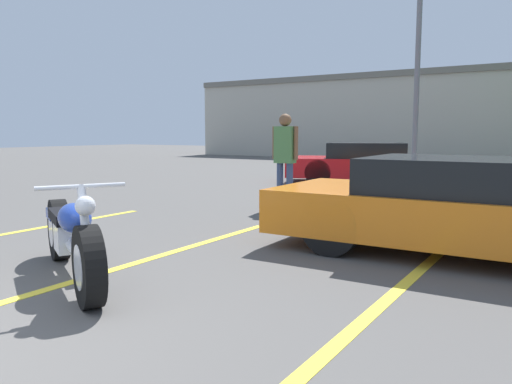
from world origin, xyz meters
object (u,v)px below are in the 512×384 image
(parked_car_left_row, at_px, (371,163))
(light_pole, at_px, (421,46))
(show_car_hood_open, at_px, (482,208))
(spectator_by_show_car, at_px, (285,153))
(motorcycle, at_px, (71,237))

(parked_car_left_row, bearing_deg, light_pole, 68.28)
(show_car_hood_open, distance_m, parked_car_left_row, 8.11)
(light_pole, bearing_deg, spectator_by_show_car, -88.95)
(parked_car_left_row, relative_size, spectator_by_show_car, 2.86)
(motorcycle, bearing_deg, spectator_by_show_car, 124.11)
(light_pole, height_order, parked_car_left_row, light_pole)
(motorcycle, height_order, parked_car_left_row, parked_car_left_row)
(light_pole, relative_size, show_car_hood_open, 1.65)
(parked_car_left_row, bearing_deg, spectator_by_show_car, -108.13)
(light_pole, xyz_separation_m, show_car_hood_open, (3.75, -11.53, -3.68))
(light_pole, distance_m, show_car_hood_open, 12.67)
(spectator_by_show_car, bearing_deg, show_car_hood_open, -28.53)
(light_pole, height_order, show_car_hood_open, light_pole)
(show_car_hood_open, bearing_deg, parked_car_left_row, 116.65)
(motorcycle, bearing_deg, light_pole, 121.24)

